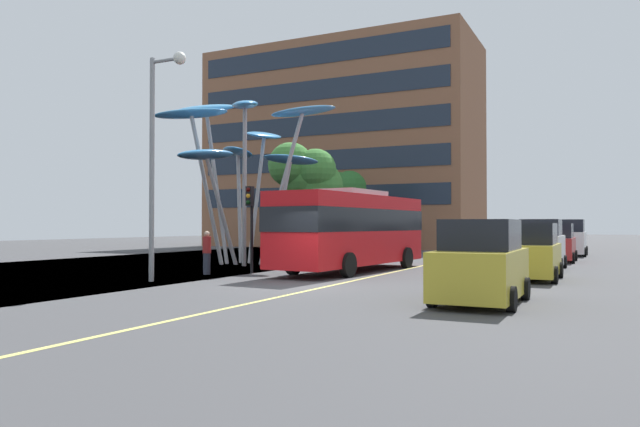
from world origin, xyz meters
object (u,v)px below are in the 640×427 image
at_px(traffic_light_kerb_far, 313,213).
at_px(street_lamp, 159,138).
at_px(red_bus, 352,227).
at_px(no_entry_sign, 296,233).
at_px(traffic_light_island_mid, 340,217).
at_px(traffic_light_opposite, 357,216).
at_px(traffic_light_kerb_near, 250,210).
at_px(car_far_side, 571,239).
at_px(car_parked_near, 481,264).
at_px(car_parked_mid, 531,253).
at_px(leaf_sculpture, 240,142).
at_px(car_side_street, 557,244).
at_px(car_parked_far, 541,246).
at_px(pedestrian, 207,253).

distance_m(traffic_light_kerb_far, street_lamp, 10.24).
height_order(red_bus, no_entry_sign, red_bus).
distance_m(traffic_light_island_mid, traffic_light_opposite, 2.39).
bearing_deg(red_bus, traffic_light_kerb_near, -137.70).
bearing_deg(traffic_light_island_mid, car_far_side, 47.14).
distance_m(traffic_light_kerb_near, car_far_side, 24.07).
bearing_deg(street_lamp, car_far_side, 65.02).
relative_size(car_parked_near, car_parked_mid, 1.03).
bearing_deg(traffic_light_opposite, street_lamp, -93.07).
bearing_deg(leaf_sculpture, traffic_light_kerb_far, 11.20).
relative_size(street_lamp, no_entry_sign, 3.30).
distance_m(car_side_street, street_lamp, 22.26).
bearing_deg(car_parked_mid, street_lamp, -150.38).
relative_size(red_bus, car_parked_far, 2.36).
height_order(car_side_street, pedestrian, car_side_street).
xyz_separation_m(red_bus, car_parked_mid, (7.42, -0.71, -0.95)).
bearing_deg(car_side_street, street_lamp, -122.23).
bearing_deg(car_far_side, pedestrian, -118.90).
distance_m(red_bus, traffic_light_kerb_far, 4.09).
bearing_deg(car_parked_near, traffic_light_kerb_near, 153.21).
distance_m(leaf_sculpture, car_parked_far, 15.44).
bearing_deg(traffic_light_kerb_near, traffic_light_island_mid, 91.03).
distance_m(traffic_light_kerb_near, car_parked_near, 11.66).
xyz_separation_m(car_parked_mid, car_far_side, (0.29, 19.09, 0.13)).
xyz_separation_m(traffic_light_kerb_far, traffic_light_island_mid, (-0.28, 3.85, -0.13)).
bearing_deg(street_lamp, leaf_sculpture, 106.52).
height_order(traffic_light_opposite, car_parked_far, traffic_light_opposite).
bearing_deg(car_side_street, traffic_light_island_mid, -156.15).
bearing_deg(red_bus, car_side_street, 56.45).
distance_m(car_parked_mid, car_far_side, 19.10).
height_order(traffic_light_kerb_near, traffic_light_island_mid, traffic_light_kerb_near).
distance_m(street_lamp, pedestrian, 5.34).
relative_size(traffic_light_opposite, car_parked_near, 0.86).
bearing_deg(traffic_light_opposite, traffic_light_kerb_near, -89.32).
bearing_deg(car_side_street, red_bus, -123.55).
bearing_deg(traffic_light_island_mid, no_entry_sign, -96.41).
distance_m(car_parked_near, pedestrian, 12.41).
bearing_deg(car_side_street, traffic_light_kerb_far, -140.72).
bearing_deg(leaf_sculpture, car_far_side, 48.52).
relative_size(car_far_side, pedestrian, 2.50).
bearing_deg(car_parked_far, car_side_street, 88.46).
relative_size(traffic_light_kerb_near, car_far_side, 0.82).
xyz_separation_m(traffic_light_island_mid, car_parked_far, (10.67, -1.52, -1.39)).
relative_size(red_bus, street_lamp, 1.26).
height_order(pedestrian, no_entry_sign, no_entry_sign).
xyz_separation_m(leaf_sculpture, car_parked_far, (14.20, 3.08, -5.20)).
bearing_deg(traffic_light_opposite, car_side_street, 12.53).
relative_size(leaf_sculpture, traffic_light_kerb_far, 2.52).
relative_size(leaf_sculpture, car_parked_near, 2.21).
height_order(red_bus, pedestrian, red_bus).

